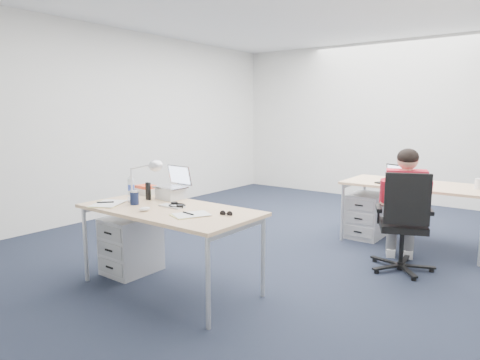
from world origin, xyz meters
name	(u,v)px	position (x,y,z in m)	size (l,w,h in m)	color
floor	(290,248)	(0.00, 0.00, 0.00)	(7.00, 7.00, 0.00)	black
room	(292,98)	(0.00, 0.00, 1.71)	(6.02, 7.02, 2.80)	silver
desk_near	(169,213)	(-0.26, -1.64, 0.68)	(1.60, 0.80, 0.73)	tan
desk_far	(416,188)	(1.10, 1.00, 0.68)	(1.60, 0.80, 0.73)	tan
office_chair	(402,243)	(1.25, 0.04, 0.28)	(0.83, 0.83, 1.00)	black
seated_person	(404,208)	(1.20, 0.20, 0.60)	(0.52, 0.72, 1.20)	red
drawer_pedestal_near	(131,245)	(-0.86, -1.58, 0.28)	(0.40, 0.50, 0.55)	#A8AAAD
drawer_pedestal_far	(366,215)	(0.53, 0.98, 0.28)	(0.40, 0.50, 0.55)	#A8AAAD
silver_laptop	(170,183)	(-0.54, -1.34, 0.89)	(0.29, 0.23, 0.31)	silver
wireless_keyboard	(172,206)	(-0.27, -1.59, 0.74)	(0.25, 0.10, 0.01)	white
computer_mouse	(145,209)	(-0.33, -1.84, 0.75)	(0.06, 0.10, 0.04)	white
headphones	(177,205)	(-0.24, -1.56, 0.75)	(0.19, 0.15, 0.03)	black
can_koozie	(134,198)	(-0.61, -1.72, 0.79)	(0.08, 0.08, 0.13)	#141D3F
water_bottle	(131,185)	(-1.01, -1.44, 0.83)	(0.06, 0.06, 0.20)	silver
bear_figurine	(148,191)	(-0.74, -1.45, 0.80)	(0.07, 0.05, 0.13)	#39771F
book_stack	(146,190)	(-0.91, -1.33, 0.78)	(0.20, 0.15, 0.09)	silver
cordless_phone	(148,191)	(-0.68, -1.50, 0.81)	(0.04, 0.03, 0.17)	black
papers_left	(107,204)	(-0.82, -1.87, 0.74)	(0.22, 0.32, 0.01)	#E0DA81
papers_right	(190,215)	(0.07, -1.72, 0.73)	(0.20, 0.28, 0.01)	#E0DA81
sunglasses	(226,214)	(0.30, -1.54, 0.74)	(0.11, 0.05, 0.02)	black
desk_lamp	(141,180)	(-0.59, -1.66, 0.95)	(0.38, 0.14, 0.43)	silver
dark_laptop	(393,174)	(0.88, 0.81, 0.85)	(0.32, 0.31, 0.24)	black
far_cup	(479,184)	(1.73, 1.05, 0.79)	(0.08, 0.08, 0.11)	white
far_papers	(401,180)	(0.87, 1.21, 0.73)	(0.19, 0.27, 0.01)	white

